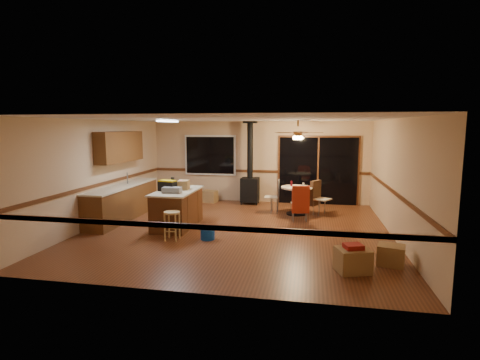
% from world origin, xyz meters
% --- Properties ---
extents(floor, '(7.00, 7.00, 0.00)m').
position_xyz_m(floor, '(0.00, 0.00, 0.00)').
color(floor, brown).
rests_on(floor, ground).
extents(ceiling, '(7.00, 7.00, 0.00)m').
position_xyz_m(ceiling, '(0.00, 0.00, 2.60)').
color(ceiling, silver).
rests_on(ceiling, ground).
extents(wall_back, '(7.00, 0.00, 7.00)m').
position_xyz_m(wall_back, '(0.00, 3.50, 1.30)').
color(wall_back, tan).
rests_on(wall_back, ground).
extents(wall_front, '(7.00, 0.00, 7.00)m').
position_xyz_m(wall_front, '(0.00, -3.50, 1.30)').
color(wall_front, tan).
rests_on(wall_front, ground).
extents(wall_left, '(0.00, 7.00, 7.00)m').
position_xyz_m(wall_left, '(-3.50, 0.00, 1.30)').
color(wall_left, tan).
rests_on(wall_left, ground).
extents(wall_right, '(0.00, 7.00, 7.00)m').
position_xyz_m(wall_right, '(3.50, 0.00, 1.30)').
color(wall_right, tan).
rests_on(wall_right, ground).
extents(chair_rail, '(7.00, 7.00, 0.08)m').
position_xyz_m(chair_rail, '(0.00, 0.00, 1.00)').
color(chair_rail, '#532B14').
rests_on(chair_rail, ground).
extents(window, '(1.72, 0.10, 1.32)m').
position_xyz_m(window, '(-1.60, 3.45, 1.50)').
color(window, black).
rests_on(window, ground).
extents(sliding_door, '(2.52, 0.10, 2.10)m').
position_xyz_m(sliding_door, '(1.90, 3.45, 1.05)').
color(sliding_door, black).
rests_on(sliding_door, ground).
extents(lower_cabinets, '(0.60, 3.00, 0.86)m').
position_xyz_m(lower_cabinets, '(-3.20, 0.50, 0.43)').
color(lower_cabinets, brown).
rests_on(lower_cabinets, ground).
extents(countertop, '(0.64, 3.04, 0.04)m').
position_xyz_m(countertop, '(-3.20, 0.50, 0.88)').
color(countertop, beige).
rests_on(countertop, lower_cabinets).
extents(upper_cabinets, '(0.35, 2.00, 0.80)m').
position_xyz_m(upper_cabinets, '(-3.33, 0.70, 1.90)').
color(upper_cabinets, brown).
rests_on(upper_cabinets, ground).
extents(kitchen_island, '(0.88, 1.68, 0.90)m').
position_xyz_m(kitchen_island, '(-1.50, 0.00, 0.45)').
color(kitchen_island, '#502A14').
rests_on(kitchen_island, ground).
extents(wood_stove, '(0.55, 0.50, 2.52)m').
position_xyz_m(wood_stove, '(-0.20, 3.05, 0.73)').
color(wood_stove, black).
rests_on(wood_stove, ground).
extents(ceiling_fan, '(0.24, 0.24, 0.55)m').
position_xyz_m(ceiling_fan, '(1.31, 1.84, 2.21)').
color(ceiling_fan, brown).
rests_on(ceiling_fan, ceiling).
extents(fluorescent_strip, '(0.10, 1.20, 0.04)m').
position_xyz_m(fluorescent_strip, '(-1.80, 0.30, 2.56)').
color(fluorescent_strip, white).
rests_on(fluorescent_strip, ceiling).
extents(toolbox_grey, '(0.44, 0.26, 0.13)m').
position_xyz_m(toolbox_grey, '(-1.49, -0.35, 0.97)').
color(toolbox_grey, slate).
rests_on(toolbox_grey, kitchen_island).
extents(toolbox_black, '(0.45, 0.31, 0.23)m').
position_xyz_m(toolbox_black, '(-1.69, -0.13, 1.01)').
color(toolbox_black, black).
rests_on(toolbox_black, kitchen_island).
extents(toolbox_yellow_lid, '(0.43, 0.29, 0.03)m').
position_xyz_m(toolbox_yellow_lid, '(-1.69, -0.13, 1.14)').
color(toolbox_yellow_lid, gold).
rests_on(toolbox_yellow_lid, toolbox_black).
extents(box_on_island, '(0.27, 0.35, 0.22)m').
position_xyz_m(box_on_island, '(-1.39, 0.17, 1.01)').
color(box_on_island, olive).
rests_on(box_on_island, kitchen_island).
extents(bottle_dark, '(0.10, 0.10, 0.30)m').
position_xyz_m(bottle_dark, '(-1.67, 0.16, 1.05)').
color(bottle_dark, black).
rests_on(bottle_dark, kitchen_island).
extents(bottle_pink, '(0.08, 0.08, 0.23)m').
position_xyz_m(bottle_pink, '(-1.43, 0.11, 1.01)').
color(bottle_pink, '#D84C8C').
rests_on(bottle_pink, kitchen_island).
extents(bottle_white, '(0.08, 0.08, 0.20)m').
position_xyz_m(bottle_white, '(-1.57, 0.47, 1.00)').
color(bottle_white, white).
rests_on(bottle_white, kitchen_island).
extents(bar_stool, '(0.42, 0.42, 0.63)m').
position_xyz_m(bar_stool, '(-1.22, -1.08, 0.31)').
color(bar_stool, tan).
rests_on(bar_stool, floor).
extents(blue_bucket, '(0.37, 0.37, 0.26)m').
position_xyz_m(blue_bucket, '(-0.49, -0.89, 0.13)').
color(blue_bucket, '#0C44B5').
rests_on(blue_bucket, floor).
extents(dining_table, '(0.87, 0.87, 0.78)m').
position_xyz_m(dining_table, '(1.31, 1.84, 0.53)').
color(dining_table, black).
rests_on(dining_table, ground).
extents(glass_red, '(0.06, 0.06, 0.15)m').
position_xyz_m(glass_red, '(1.16, 1.94, 0.85)').
color(glass_red, '#590C14').
rests_on(glass_red, dining_table).
extents(glass_cream, '(0.07, 0.07, 0.13)m').
position_xyz_m(glass_cream, '(1.49, 1.79, 0.84)').
color(glass_cream, beige).
rests_on(glass_cream, dining_table).
extents(chair_left, '(0.41, 0.41, 0.51)m').
position_xyz_m(chair_left, '(0.71, 1.94, 0.59)').
color(chair_left, '#BFB08E').
rests_on(chair_left, ground).
extents(chair_near, '(0.50, 0.53, 0.70)m').
position_xyz_m(chair_near, '(1.44, 0.96, 0.60)').
color(chair_near, '#BFB08E').
rests_on(chair_near, ground).
extents(chair_right, '(0.61, 0.59, 0.70)m').
position_xyz_m(chair_right, '(1.85, 1.98, 0.60)').
color(chair_right, '#BFB08E').
rests_on(chair_right, ground).
extents(box_under_window, '(0.52, 0.44, 0.38)m').
position_xyz_m(box_under_window, '(-1.54, 3.06, 0.19)').
color(box_under_window, olive).
rests_on(box_under_window, floor).
extents(box_corner_a, '(0.64, 0.58, 0.40)m').
position_xyz_m(box_corner_a, '(2.40, -2.21, 0.20)').
color(box_corner_a, olive).
rests_on(box_corner_a, floor).
extents(box_corner_b, '(0.53, 0.48, 0.36)m').
position_xyz_m(box_corner_b, '(3.10, -1.76, 0.18)').
color(box_corner_b, olive).
rests_on(box_corner_b, floor).
extents(box_small_red, '(0.36, 0.33, 0.08)m').
position_xyz_m(box_small_red, '(2.40, -2.21, 0.44)').
color(box_small_red, maroon).
rests_on(box_small_red, box_corner_a).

